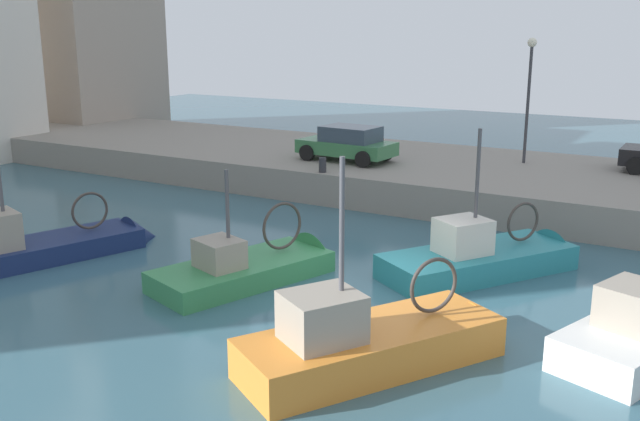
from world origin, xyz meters
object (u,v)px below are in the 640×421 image
fishing_boat_teal (489,267)px  mooring_bollard_north (323,165)px  fishing_boat_orange (383,357)px  fishing_boat_navy (48,253)px  parked_car_green (348,143)px  fishing_boat_green (258,274)px  quay_streetlamp (530,80)px

fishing_boat_teal → mooring_bollard_north: size_ratio=11.25×
fishing_boat_orange → fishing_boat_navy: bearing=84.0°
fishing_boat_navy → parked_car_green: (12.14, -3.22, 1.76)m
parked_car_green → fishing_boat_green: bearing=-164.6°
quay_streetlamp → fishing_boat_green: bearing=166.0°
fishing_boat_orange → parked_car_green: size_ratio=1.53×
fishing_boat_orange → parked_car_green: fishing_boat_orange is taller
fishing_boat_teal → fishing_boat_orange: (-6.40, 0.16, 0.02)m
fishing_boat_navy → quay_streetlamp: bearing=-31.9°
mooring_bollard_north → parked_car_green: bearing=6.8°
mooring_bollard_north → quay_streetlamp: size_ratio=0.11×
mooring_bollard_north → quay_streetlamp: 8.73m
parked_car_green → mooring_bollard_north: 2.60m
fishing_boat_navy → mooring_bollard_north: fishing_boat_navy is taller
quay_streetlamp → fishing_boat_navy: bearing=148.1°
parked_car_green → mooring_bollard_north: size_ratio=7.21×
fishing_boat_green → mooring_bollard_north: 8.44m
fishing_boat_teal → fishing_boat_orange: bearing=178.6°
fishing_boat_green → quay_streetlamp: 14.64m
fishing_boat_green → mooring_bollard_north: bearing=18.1°
fishing_boat_orange → mooring_bollard_north: size_ratio=11.04×
mooring_bollard_north → quay_streetlamp: quay_streetlamp is taller
fishing_boat_green → mooring_bollard_north: fishing_boat_green is taller
fishing_boat_navy → quay_streetlamp: quay_streetlamp is taller
fishing_boat_navy → fishing_boat_orange: fishing_boat_orange is taller
fishing_boat_teal → parked_car_green: 10.74m
parked_car_green → quay_streetlamp: size_ratio=0.82×
fishing_boat_navy → fishing_boat_orange: size_ratio=1.12×
fishing_boat_teal → quay_streetlamp: 11.05m
fishing_boat_teal → parked_car_green: (6.90, 8.03, 1.80)m
quay_streetlamp → fishing_boat_orange: bearing=-174.4°
fishing_boat_orange → parked_car_green: (13.30, 7.87, 1.78)m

